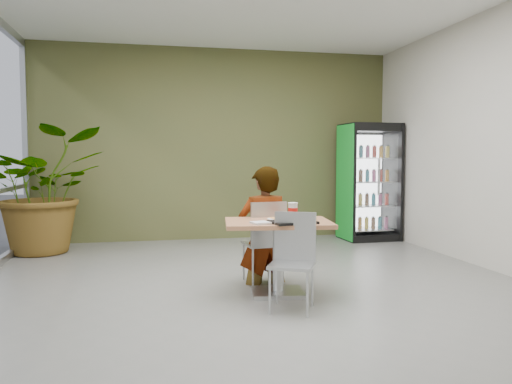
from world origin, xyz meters
TOP-DOWN VIEW (x-y plane):
  - ground at (0.00, 0.00)m, footprint 7.00×7.00m
  - room_envelope at (0.00, 0.00)m, footprint 6.00×7.00m
  - dining_table at (0.16, -0.08)m, footprint 1.13×0.86m
  - chair_far at (0.14, 0.35)m, footprint 0.45×0.45m
  - chair_near at (0.19, -0.53)m, footprint 0.52×0.52m
  - seated_woman at (0.13, 0.40)m, footprint 0.62×0.44m
  - pizza_plate at (0.19, 0.01)m, footprint 0.32×0.29m
  - soda_cup at (0.33, -0.04)m, footprint 0.10×0.10m
  - napkin_stack at (-0.06, -0.27)m, footprint 0.20×0.20m
  - cafeteria_tray at (0.26, -0.29)m, footprint 0.47×0.38m
  - beverage_fridge at (2.50, 2.91)m, footprint 0.91×0.71m
  - potted_plant at (-2.60, 2.79)m, footprint 2.06×1.94m

SIDE VIEW (x-z plane):
  - ground at x=0.00m, z-range 0.00..0.00m
  - seated_woman at x=0.13m, z-range -0.30..1.29m
  - chair_near at x=0.19m, z-range 0.08..0.95m
  - chair_far at x=0.14m, z-range 0.08..0.99m
  - dining_table at x=0.16m, z-range 0.16..0.91m
  - napkin_stack at x=-0.06m, z-range 0.75..0.77m
  - cafeteria_tray at x=0.26m, z-range 0.75..0.77m
  - pizza_plate at x=0.19m, z-range 0.75..0.78m
  - soda_cup at x=0.33m, z-range 0.75..0.92m
  - potted_plant at x=-2.60m, z-range 0.00..1.83m
  - beverage_fridge at x=2.50m, z-range 0.00..1.94m
  - room_envelope at x=0.00m, z-range 0.00..3.20m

